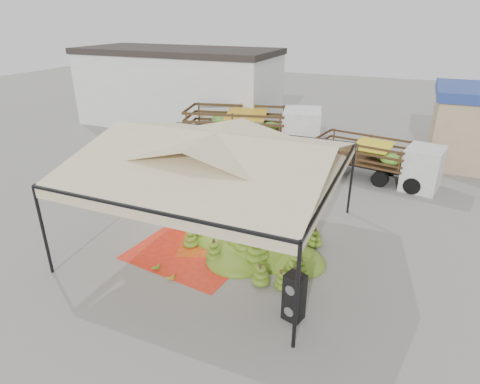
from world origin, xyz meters
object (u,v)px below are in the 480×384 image
at_px(truck_right, 383,156).
at_px(vendor, 288,181).
at_px(banana_heap, 258,236).
at_px(speaker_stack, 294,297).
at_px(truck_left, 258,125).

bearing_deg(truck_right, vendor, -120.31).
bearing_deg(truck_right, banana_heap, -99.77).
relative_size(banana_heap, truck_right, 0.88).
xyz_separation_m(speaker_stack, truck_right, (1.16, 11.32, 0.53)).
xyz_separation_m(vendor, truck_left, (-3.57, 5.73, 0.74)).
distance_m(vendor, truck_left, 6.79).
height_order(banana_heap, vendor, vendor).
xyz_separation_m(vendor, truck_right, (3.58, 4.04, 0.34)).
height_order(banana_heap, truck_left, truck_left).
xyz_separation_m(speaker_stack, truck_left, (-5.99, 13.01, 0.93)).
relative_size(speaker_stack, vendor, 0.79).
xyz_separation_m(truck_left, truck_right, (7.14, -1.69, -0.40)).
height_order(vendor, truck_left, truck_left).
distance_m(speaker_stack, truck_left, 14.35).
relative_size(speaker_stack, truck_right, 0.23).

